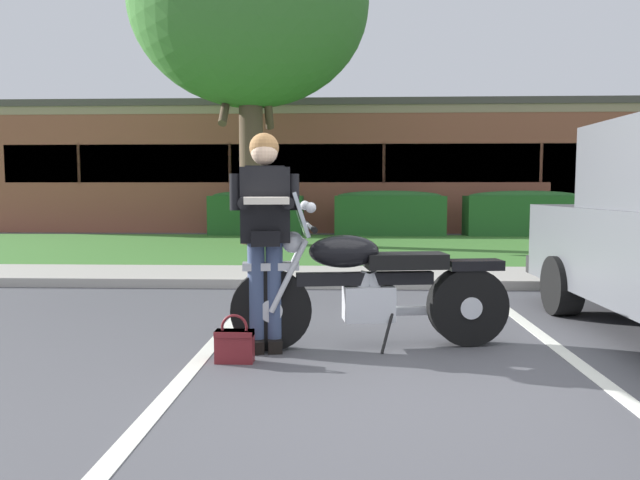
# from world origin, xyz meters

# --- Properties ---
(ground_plane) EXTENTS (140.00, 140.00, 0.00)m
(ground_plane) POSITION_xyz_m (0.00, 0.00, 0.00)
(ground_plane) COLOR #4C4C51
(curb_strip) EXTENTS (60.00, 0.20, 0.12)m
(curb_strip) POSITION_xyz_m (0.00, 3.59, 0.06)
(curb_strip) COLOR #ADA89E
(curb_strip) RESTS_ON ground
(concrete_walk) EXTENTS (60.00, 1.50, 0.08)m
(concrete_walk) POSITION_xyz_m (0.00, 4.44, 0.04)
(concrete_walk) COLOR #ADA89E
(concrete_walk) RESTS_ON ground
(grass_lawn) EXTENTS (60.00, 6.54, 0.06)m
(grass_lawn) POSITION_xyz_m (0.00, 8.46, 0.03)
(grass_lawn) COLOR #3D752D
(grass_lawn) RESTS_ON ground
(stall_stripe_0) EXTENTS (0.16, 4.40, 0.01)m
(stall_stripe_0) POSITION_xyz_m (-1.37, 0.20, 0.00)
(stall_stripe_0) COLOR silver
(stall_stripe_0) RESTS_ON ground
(stall_stripe_1) EXTENTS (0.16, 4.40, 0.01)m
(stall_stripe_1) POSITION_xyz_m (1.42, 0.20, 0.00)
(stall_stripe_1) COLOR silver
(stall_stripe_1) RESTS_ON ground
(motorcycle) EXTENTS (2.24, 0.82, 1.26)m
(motorcycle) POSITION_xyz_m (0.01, 0.78, 0.49)
(motorcycle) COLOR black
(motorcycle) RESTS_ON ground
(rider_person) EXTENTS (0.53, 0.62, 1.70)m
(rider_person) POSITION_xyz_m (-0.90, 0.62, 1.01)
(rider_person) COLOR black
(rider_person) RESTS_ON ground
(handbag) EXTENTS (0.28, 0.13, 0.36)m
(handbag) POSITION_xyz_m (-1.09, 0.31, 0.14)
(handbag) COLOR maroon
(handbag) RESTS_ON ground
(shade_tree) EXTENTS (5.16, 5.16, 7.46)m
(shade_tree) POSITION_xyz_m (-2.33, 9.10, 5.24)
(shade_tree) COLOR brown
(shade_tree) RESTS_ON ground
(hedge_left) EXTENTS (2.50, 0.90, 1.24)m
(hedge_left) POSITION_xyz_m (-2.63, 11.79, 0.65)
(hedge_left) COLOR #286028
(hedge_left) RESTS_ON ground
(hedge_center_left) EXTENTS (2.91, 0.90, 1.24)m
(hedge_center_left) POSITION_xyz_m (0.94, 11.79, 0.65)
(hedge_center_left) COLOR #286028
(hedge_center_left) RESTS_ON ground
(hedge_center_right) EXTENTS (3.09, 0.90, 1.24)m
(hedge_center_right) POSITION_xyz_m (4.50, 11.79, 0.65)
(hedge_center_right) COLOR #286028
(hedge_center_right) RESTS_ON ground
(brick_building) EXTENTS (26.44, 8.67, 3.88)m
(brick_building) POSITION_xyz_m (0.87, 17.31, 1.94)
(brick_building) COLOR #93513D
(brick_building) RESTS_ON ground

